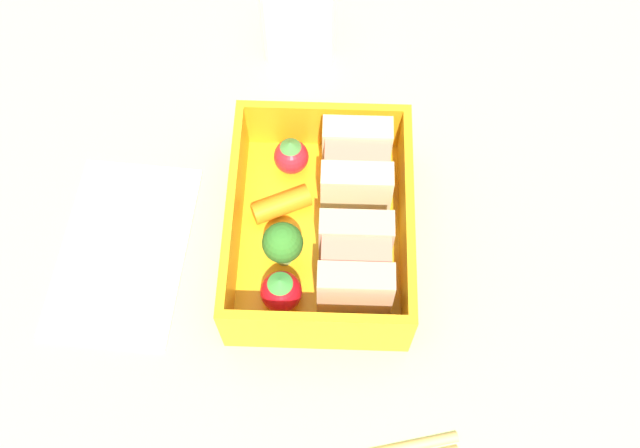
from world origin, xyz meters
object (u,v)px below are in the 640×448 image
sandwich_left (356,170)px  drinking_glass (298,16)px  strawberry_far_left (291,156)px  broccoli_floret (283,244)px  carrot_stick_far_left (281,205)px  sandwich_center_left (355,266)px  folded_napkin (123,249)px  strawberry_left (281,291)px

sandwich_left → drinking_glass: 14.96cm
strawberry_far_left → broccoli_floret: broccoli_floret is taller
drinking_glass → carrot_stick_far_left: bearing=-2.0°
sandwich_center_left → carrot_stick_far_left: size_ratio=1.31×
folded_napkin → strawberry_left: bearing=71.9°
carrot_stick_far_left → folded_napkin: carrot_stick_far_left is taller
sandwich_left → broccoli_floret: sandwich_left is taller
strawberry_far_left → carrot_stick_far_left: (3.87, -0.56, -0.65)cm
sandwich_center_left → broccoli_floret: bearing=-108.1°
strawberry_far_left → strawberry_left: size_ratio=0.93×
strawberry_left → broccoli_floret: bearing=-179.7°
sandwich_left → carrot_stick_far_left: size_ratio=1.31×
strawberry_far_left → drinking_glass: 12.31cm
carrot_stick_far_left → strawberry_left: (7.10, 0.42, 0.77)cm
strawberry_far_left → sandwich_center_left: bearing=27.1°
drinking_glass → sandwich_center_left: bearing=12.6°
sandwich_center_left → broccoli_floret: (-1.63, -4.99, -0.35)cm
drinking_glass → strawberry_far_left: bearing=-0.0°
sandwich_center_left → drinking_glass: (-21.64, -4.84, 0.42)cm
strawberry_left → drinking_glass: bearing=179.7°
strawberry_left → drinking_glass: 23.20cm
sandwich_center_left → drinking_glass: bearing=-167.4°
sandwich_center_left → broccoli_floret: size_ratio=1.39×
strawberry_far_left → strawberry_left: bearing=-0.7°
carrot_stick_far_left → drinking_glass: drinking_glass is taller
strawberry_left → folded_napkin: size_ratio=0.24×
sandwich_left → folded_napkin: 18.19cm
strawberry_far_left → carrot_stick_far_left: bearing=-8.2°
sandwich_left → folded_napkin: (5.03, -17.05, -3.84)cm
sandwich_left → strawberry_far_left: sandwich_left is taller
sandwich_center_left → carrot_stick_far_left: 8.04cm
sandwich_left → sandwich_center_left: bearing=0.0°
carrot_stick_far_left → folded_napkin: size_ratio=0.29×
strawberry_far_left → drinking_glass: (-12.17, 0.00, 1.81)cm
broccoli_floret → strawberry_left: (3.13, 0.02, -0.93)cm
sandwich_center_left → drinking_glass: 22.18cm
broccoli_floret → sandwich_center_left: bearing=71.9°
strawberry_far_left → broccoli_floret: 7.91cm
sandwich_center_left → folded_napkin: size_ratio=0.39×
broccoli_floret → folded_napkin: size_ratio=0.28×
sandwich_left → drinking_glass: size_ratio=0.64×
strawberry_left → folded_napkin: bearing=-108.1°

